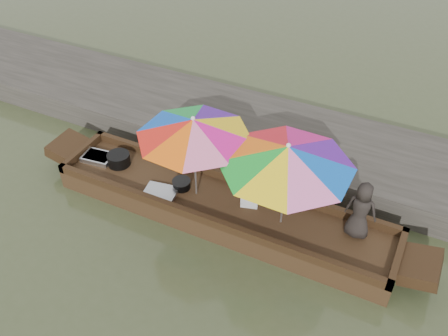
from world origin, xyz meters
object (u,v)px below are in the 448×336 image
at_px(charcoal_grill, 182,184).
at_px(umbrella_bow, 195,157).
at_px(vendor, 361,210).
at_px(umbrella_stern, 284,185).
at_px(boat_hull, 221,209).
at_px(tray_crayfish, 98,157).
at_px(cooking_pot, 119,159).
at_px(supply_bag, 250,198).
at_px(tray_scallop, 161,192).

xyz_separation_m(charcoal_grill, umbrella_bow, (0.30, -0.01, 0.70)).
bearing_deg(vendor, umbrella_stern, 15.67).
bearing_deg(boat_hull, vendor, 7.10).
height_order(boat_hull, tray_crayfish, tray_crayfish).
height_order(cooking_pot, supply_bag, supply_bag).
bearing_deg(boat_hull, supply_bag, 19.59).
relative_size(tray_scallop, charcoal_grill, 1.83).
height_order(charcoal_grill, supply_bag, supply_bag).
height_order(vendor, umbrella_bow, umbrella_bow).
height_order(supply_bag, umbrella_bow, umbrella_bow).
bearing_deg(umbrella_stern, supply_bag, 165.48).
xyz_separation_m(tray_crayfish, vendor, (4.73, 0.26, 0.46)).
relative_size(boat_hull, tray_scallop, 10.67).
relative_size(tray_crayfish, umbrella_stern, 0.27).
relative_size(vendor, umbrella_bow, 0.55).
distance_m(charcoal_grill, supply_bag, 1.22).
bearing_deg(umbrella_stern, tray_scallop, -172.45).
distance_m(tray_crayfish, umbrella_stern, 3.67).
relative_size(cooking_pot, umbrella_bow, 0.22).
bearing_deg(supply_bag, boat_hull, -160.41).
bearing_deg(umbrella_bow, umbrella_stern, 0.00).
bearing_deg(cooking_pot, tray_crayfish, -171.92).
distance_m(tray_scallop, supply_bag, 1.52).
bearing_deg(tray_crayfish, tray_scallop, -10.55).
xyz_separation_m(charcoal_grill, umbrella_stern, (1.83, -0.01, 0.70)).
height_order(boat_hull, supply_bag, supply_bag).
bearing_deg(tray_scallop, tray_crayfish, 169.45).
relative_size(cooking_pot, supply_bag, 1.47).
bearing_deg(vendor, boat_hull, 9.22).
xyz_separation_m(charcoal_grill, vendor, (2.96, 0.26, 0.43)).
height_order(tray_scallop, charcoal_grill, charcoal_grill).
height_order(charcoal_grill, umbrella_stern, umbrella_stern).
distance_m(boat_hull, umbrella_stern, 1.42).
bearing_deg(tray_scallop, supply_bag, 16.54).
bearing_deg(vendor, tray_scallop, 11.82).
height_order(boat_hull, charcoal_grill, charcoal_grill).
bearing_deg(cooking_pot, boat_hull, -1.92).
distance_m(boat_hull, cooking_pot, 2.13).
distance_m(tray_crayfish, supply_bag, 2.99).
height_order(boat_hull, umbrella_stern, umbrella_stern).
distance_m(boat_hull, tray_scallop, 1.07).
height_order(cooking_pot, vendor, vendor).
bearing_deg(boat_hull, umbrella_stern, 0.00).
distance_m(tray_scallop, umbrella_bow, 0.96).
bearing_deg(charcoal_grill, umbrella_stern, -0.33).
relative_size(tray_crayfish, tray_scallop, 1.00).
bearing_deg(cooking_pot, tray_scallop, -17.47).
xyz_separation_m(boat_hull, charcoal_grill, (-0.77, 0.01, 0.25)).
height_order(vendor, umbrella_stern, umbrella_stern).
bearing_deg(umbrella_stern, boat_hull, 180.00).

